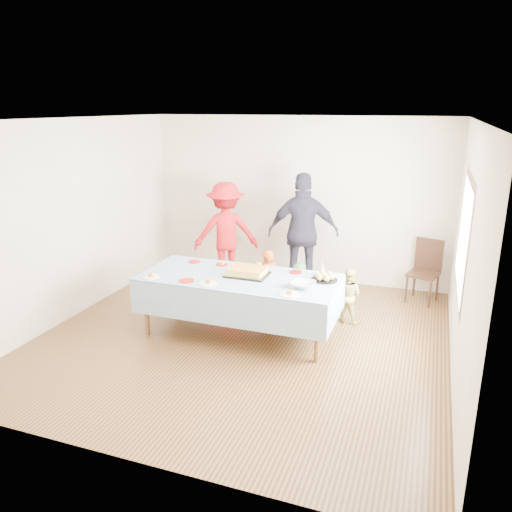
{
  "coord_description": "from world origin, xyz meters",
  "views": [
    {
      "loc": [
        2.12,
        -5.44,
        2.86
      ],
      "look_at": [
        0.06,
        0.3,
        1.01
      ],
      "focal_mm": 35.0,
      "sensor_mm": 36.0,
      "label": 1
    }
  ],
  "objects_px": {
    "party_table": "(239,281)",
    "dining_chair": "(426,267)",
    "birthday_cake": "(247,272)",
    "adult_left": "(226,232)"
  },
  "relations": [
    {
      "from": "party_table",
      "to": "dining_chair",
      "type": "distance_m",
      "value": 2.99
    },
    {
      "from": "party_table",
      "to": "dining_chair",
      "type": "xyz_separation_m",
      "value": [
        2.21,
        2.01,
        -0.2
      ]
    },
    {
      "from": "dining_chair",
      "to": "birthday_cake",
      "type": "bearing_deg",
      "value": -121.88
    },
    {
      "from": "dining_chair",
      "to": "party_table",
      "type": "bearing_deg",
      "value": -121.78
    },
    {
      "from": "dining_chair",
      "to": "adult_left",
      "type": "xyz_separation_m",
      "value": [
        -3.19,
        -0.13,
        0.3
      ]
    },
    {
      "from": "party_table",
      "to": "adult_left",
      "type": "height_order",
      "value": "adult_left"
    },
    {
      "from": "birthday_cake",
      "to": "party_table",
      "type": "bearing_deg",
      "value": -135.24
    },
    {
      "from": "party_table",
      "to": "adult_left",
      "type": "distance_m",
      "value": 2.12
    },
    {
      "from": "party_table",
      "to": "dining_chair",
      "type": "height_order",
      "value": "dining_chair"
    },
    {
      "from": "party_table",
      "to": "dining_chair",
      "type": "bearing_deg",
      "value": 42.27
    }
  ]
}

